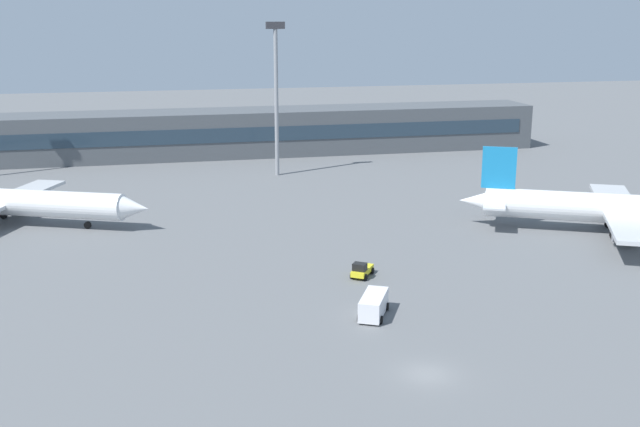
{
  "coord_description": "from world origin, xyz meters",
  "views": [
    {
      "loc": [
        -20.56,
        -52.56,
        27.78
      ],
      "look_at": [
        0.24,
        40.0,
        3.0
      ],
      "focal_mm": 43.15,
      "sensor_mm": 36.0,
      "label": 1
    }
  ],
  "objects_px": {
    "airplane_mid": "(6,202)",
    "floodlight_tower_west": "(276,88)",
    "airplane_near": "(632,210)",
    "baggage_tug_yellow": "(362,270)",
    "service_van_white": "(374,305)"
  },
  "relations": [
    {
      "from": "airplane_near",
      "to": "airplane_mid",
      "type": "distance_m",
      "value": 82.68
    },
    {
      "from": "floodlight_tower_west",
      "to": "baggage_tug_yellow",
      "type": "bearing_deg",
      "value": -90.14
    },
    {
      "from": "airplane_mid",
      "to": "floodlight_tower_west",
      "type": "distance_m",
      "value": 49.4
    },
    {
      "from": "airplane_mid",
      "to": "service_van_white",
      "type": "height_order",
      "value": "airplane_mid"
    },
    {
      "from": "service_van_white",
      "to": "floodlight_tower_west",
      "type": "relative_size",
      "value": 0.21
    },
    {
      "from": "airplane_near",
      "to": "service_van_white",
      "type": "height_order",
      "value": "airplane_near"
    },
    {
      "from": "airplane_near",
      "to": "baggage_tug_yellow",
      "type": "distance_m",
      "value": 39.36
    },
    {
      "from": "airplane_near",
      "to": "floodlight_tower_west",
      "type": "relative_size",
      "value": 1.54
    },
    {
      "from": "floodlight_tower_west",
      "to": "airplane_mid",
      "type": "bearing_deg",
      "value": -149.38
    },
    {
      "from": "airplane_mid",
      "to": "floodlight_tower_west",
      "type": "xyz_separation_m",
      "value": [
        41.21,
        24.39,
        12.13
      ]
    },
    {
      "from": "airplane_mid",
      "to": "baggage_tug_yellow",
      "type": "height_order",
      "value": "airplane_mid"
    },
    {
      "from": "airplane_near",
      "to": "baggage_tug_yellow",
      "type": "bearing_deg",
      "value": -167.69
    },
    {
      "from": "airplane_near",
      "to": "service_van_white",
      "type": "bearing_deg",
      "value": -154.39
    },
    {
      "from": "airplane_near",
      "to": "service_van_white",
      "type": "distance_m",
      "value": 44.71
    },
    {
      "from": "baggage_tug_yellow",
      "to": "service_van_white",
      "type": "height_order",
      "value": "service_van_white"
    }
  ]
}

